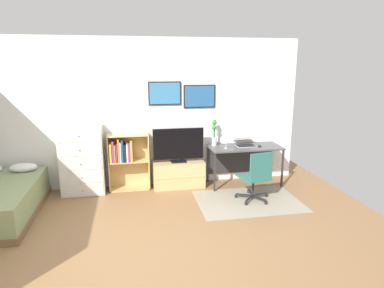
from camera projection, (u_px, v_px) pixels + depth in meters
name	position (u px, v px, depth m)	size (l,w,h in m)	color
ground_plane	(144.00, 253.00, 4.03)	(7.20, 7.20, 0.00)	#936B44
wall_back_with_posters	(137.00, 114.00, 6.04)	(6.12, 0.09, 2.70)	white
area_rug	(248.00, 201.00, 5.56)	(1.70, 1.20, 0.01)	#9E937F
dresser	(82.00, 160.00, 5.78)	(0.73, 0.46, 1.21)	white
bookshelf	(125.00, 157.00, 5.97)	(0.72, 0.30, 1.02)	tan
tv_stand	(179.00, 174.00, 6.18)	(0.94, 0.41, 0.48)	tan
television	(178.00, 145.00, 6.02)	(0.92, 0.16, 0.63)	black
desk	(243.00, 152.00, 6.29)	(1.35, 0.60, 0.74)	#4C4C4F
office_chair	(257.00, 175.00, 5.45)	(0.58, 0.57, 0.86)	#232326
laptop	(245.00, 142.00, 6.26)	(0.37, 0.40, 0.16)	#B7B7BC
computer_mouse	(260.00, 146.00, 6.17)	(0.06, 0.10, 0.03)	#262628
bamboo_vase	(214.00, 132.00, 6.18)	(0.09, 0.11, 0.49)	silver
wine_glass	(226.00, 141.00, 6.00)	(0.07, 0.07, 0.18)	silver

